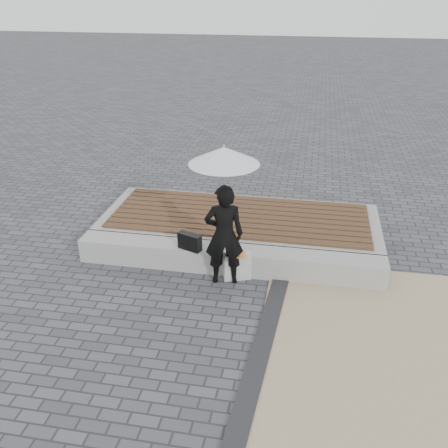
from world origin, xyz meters
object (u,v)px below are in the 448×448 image
Objects in this scene: parasol at (224,156)px; handbag at (190,242)px; woman at (224,235)px; canvas_tote at (237,266)px; seating_ledge at (228,259)px.

handbag is at bearing 161.24° from parasol.
woman reaches higher than canvas_tote.
woman is at bearing 2.26° from handbag.
seating_ledge is 1.90m from parasol.
parasol is 2.89× the size of canvas_tote.
woman is at bearing 0.00° from parasol.
seating_ledge is at bearing 108.79° from canvas_tote.
woman is at bearing -91.29° from seating_ledge.
parasol is 1.86m from canvas_tote.
canvas_tote is at bearing 14.82° from handbag.
woman is at bearing -167.75° from canvas_tote.
handbag is at bearing 154.54° from canvas_tote.
handbag is 0.85m from canvas_tote.
parasol reaches higher than handbag.
seating_ledge is 0.71m from woman.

